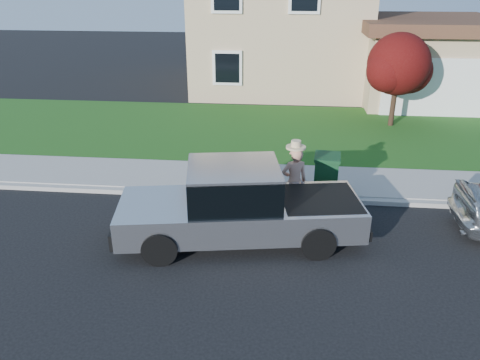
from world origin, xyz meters
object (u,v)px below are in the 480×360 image
(woman, at_px, (294,180))
(pickup_truck, at_px, (239,206))
(ornamental_tree, at_px, (399,67))
(trash_bin, at_px, (326,174))

(woman, bearing_deg, pickup_truck, 31.17)
(ornamental_tree, bearing_deg, trash_bin, -114.53)
(woman, height_order, trash_bin, woman)
(pickup_truck, xyz_separation_m, woman, (1.18, 1.31, 0.08))
(trash_bin, bearing_deg, woman, -125.17)
(woman, height_order, ornamental_tree, ornamental_tree)
(pickup_truck, distance_m, woman, 1.77)
(pickup_truck, distance_m, trash_bin, 3.03)
(ornamental_tree, relative_size, trash_bin, 3.25)
(ornamental_tree, xyz_separation_m, trash_bin, (-2.94, -6.44, -1.60))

